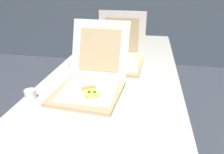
{
  "coord_description": "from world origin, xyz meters",
  "views": [
    {
      "loc": [
        0.23,
        -0.67,
        1.33
      ],
      "look_at": [
        0.02,
        0.49,
        0.79
      ],
      "focal_mm": 33.81,
      "sensor_mm": 36.0,
      "label": 1
    }
  ],
  "objects_px": {
    "pizza_box_front": "(91,82)",
    "pizza_box_middle": "(118,58)",
    "cup_white_mid": "(73,66)",
    "cup_white_near_left": "(30,94)",
    "cup_white_far": "(96,53)",
    "table": "(114,79)"
  },
  "relations": [
    {
      "from": "pizza_box_middle",
      "to": "cup_white_far",
      "type": "bearing_deg",
      "value": 143.72
    },
    {
      "from": "pizza_box_front",
      "to": "cup_white_far",
      "type": "xyz_separation_m",
      "value": [
        -0.13,
        0.63,
        -0.03
      ]
    },
    {
      "from": "pizza_box_front",
      "to": "cup_white_mid",
      "type": "relative_size",
      "value": 8.4
    },
    {
      "from": "pizza_box_middle",
      "to": "cup_white_near_left",
      "type": "relative_size",
      "value": 6.4
    },
    {
      "from": "pizza_box_middle",
      "to": "cup_white_far",
      "type": "distance_m",
      "value": 0.29
    },
    {
      "from": "table",
      "to": "pizza_box_middle",
      "type": "relative_size",
      "value": 6.22
    },
    {
      "from": "table",
      "to": "cup_white_near_left",
      "type": "relative_size",
      "value": 39.81
    },
    {
      "from": "cup_white_far",
      "to": "cup_white_near_left",
      "type": "xyz_separation_m",
      "value": [
        -0.17,
        -0.79,
        0.0
      ]
    },
    {
      "from": "pizza_box_front",
      "to": "pizza_box_middle",
      "type": "xyz_separation_m",
      "value": [
        0.1,
        0.45,
        0.0
      ]
    },
    {
      "from": "table",
      "to": "pizza_box_middle",
      "type": "bearing_deg",
      "value": 89.07
    },
    {
      "from": "table",
      "to": "pizza_box_front",
      "type": "distance_m",
      "value": 0.3
    },
    {
      "from": "cup_white_near_left",
      "to": "cup_white_far",
      "type": "bearing_deg",
      "value": 77.62
    },
    {
      "from": "pizza_box_middle",
      "to": "pizza_box_front",
      "type": "bearing_deg",
      "value": -99.88
    },
    {
      "from": "pizza_box_middle",
      "to": "cup_white_mid",
      "type": "distance_m",
      "value": 0.35
    },
    {
      "from": "pizza_box_middle",
      "to": "cup_white_near_left",
      "type": "bearing_deg",
      "value": -121.04
    },
    {
      "from": "table",
      "to": "cup_white_near_left",
      "type": "distance_m",
      "value": 0.59
    },
    {
      "from": "table",
      "to": "cup_white_near_left",
      "type": "height_order",
      "value": "cup_white_near_left"
    },
    {
      "from": "cup_white_mid",
      "to": "cup_white_near_left",
      "type": "height_order",
      "value": "same"
    },
    {
      "from": "pizza_box_front",
      "to": "cup_white_near_left",
      "type": "bearing_deg",
      "value": -148.13
    },
    {
      "from": "pizza_box_front",
      "to": "cup_white_mid",
      "type": "xyz_separation_m",
      "value": [
        -0.22,
        0.29,
        -0.03
      ]
    },
    {
      "from": "pizza_box_front",
      "to": "pizza_box_middle",
      "type": "bearing_deg",
      "value": 82.23
    },
    {
      "from": "table",
      "to": "pizza_box_front",
      "type": "bearing_deg",
      "value": -109.11
    }
  ]
}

